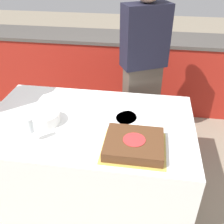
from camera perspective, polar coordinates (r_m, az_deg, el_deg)
ground_plane at (r=2.51m, az=-4.42°, el=-15.60°), size 14.00×14.00×0.00m
back_counter at (r=3.52m, az=0.89°, el=9.10°), size 4.40×0.58×0.92m
dining_table at (r=2.25m, az=-4.80°, el=-9.50°), size 1.62×1.01×0.72m
cake at (r=1.75m, az=4.81°, el=-6.97°), size 0.42×0.38×0.07m
plate_stack at (r=2.05m, az=-14.54°, el=-1.17°), size 0.24×0.24×0.09m
wine_glass at (r=1.83m, az=-17.40°, el=-3.00°), size 0.06×0.06×0.19m
side_plate_near_cake at (r=2.05m, az=3.85°, el=-1.36°), size 0.21×0.21×0.00m
side_plate_right_edge at (r=2.06m, az=2.44°, el=-1.11°), size 0.21×0.21×0.00m
person_cutting_cake at (r=2.54m, az=6.79°, el=9.56°), size 0.46×0.37×1.69m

